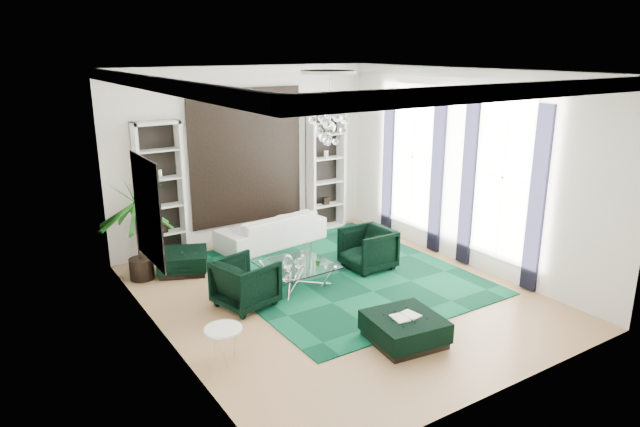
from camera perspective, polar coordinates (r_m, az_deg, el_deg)
floor at (r=10.06m, az=1.71°, el=-8.15°), size 6.00×7.00×0.02m
ceiling at (r=9.16m, az=1.92°, el=14.15°), size 6.00×7.00×0.02m
wall_back at (r=12.41m, az=-7.49°, el=5.72°), size 6.00×0.02×3.80m
wall_front at (r=6.96m, az=18.50°, el=-3.49°), size 6.00×0.02×3.80m
wall_left at (r=8.16m, az=-15.87°, el=-0.38°), size 0.02×7.00×3.80m
wall_right at (r=11.37m, az=14.42°, el=4.37°), size 0.02×7.00×3.80m
crown_molding at (r=9.16m, az=1.91°, el=13.46°), size 6.00×7.00×0.18m
ceiling_medallion at (r=9.41m, az=0.84°, el=13.97°), size 0.90×0.90×0.05m
tapestry at (r=12.37m, az=-7.39°, el=5.68°), size 2.50×0.06×2.80m
shelving_left at (r=11.64m, az=-15.64°, el=2.02°), size 0.90×0.38×2.80m
shelving_right at (r=13.28m, az=0.59°, el=4.35°), size 0.90×0.38×2.80m
painting at (r=8.74m, az=-16.78°, el=0.30°), size 0.04×1.30×1.60m
window_near at (r=10.78m, az=17.83°, el=3.46°), size 0.03×1.10×2.90m
curtain_near_a at (r=10.35m, az=20.89°, el=1.22°), size 0.07×0.30×3.25m
curtain_near_b at (r=11.31m, az=14.59°, el=2.99°), size 0.07×0.30×3.25m
window_far at (r=12.40m, az=9.29°, el=5.64°), size 0.03×1.10×2.90m
curtain_far_a at (r=11.87m, az=11.63°, el=3.81°), size 0.07×0.30×3.25m
curtain_far_b at (r=13.01m, az=6.83°, el=5.11°), size 0.07×0.30×3.25m
rug at (r=10.93m, az=2.00°, el=-5.97°), size 4.20×5.00×0.02m
sofa at (r=12.40m, az=-4.87°, el=-1.61°), size 2.50×1.27×0.70m
armchair_left at (r=9.56m, az=-7.44°, el=-6.91°), size 1.08×1.06×0.81m
armchair_right at (r=11.07m, az=4.80°, el=-3.53°), size 0.90×0.88×0.81m
coffee_table at (r=10.33m, az=-2.31°, el=-6.16°), size 1.24×1.24×0.41m
ottoman_side at (r=11.26m, az=-13.57°, el=-4.71°), size 1.18×1.18×0.40m
ottoman_front at (r=8.56m, az=8.45°, el=-11.39°), size 1.12×1.12×0.40m
book at (r=8.47m, az=8.51°, el=-10.10°), size 0.42×0.28×0.03m
side_table at (r=8.06m, az=-9.56°, el=-12.91°), size 0.52×0.52×0.50m
palm at (r=10.81m, az=-17.86°, el=-0.35°), size 1.80×1.80×2.40m
chandelier at (r=9.74m, az=0.99°, el=8.62°), size 1.00×1.00×0.72m
table_plant at (r=10.16m, az=-0.15°, el=-4.57°), size 0.16×0.14×0.24m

